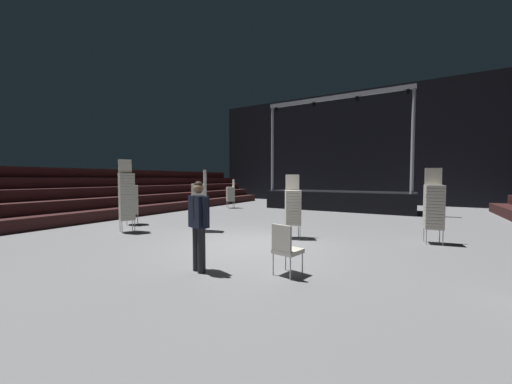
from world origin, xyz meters
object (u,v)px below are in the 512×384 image
Objects in this scene: stage_riser at (338,198)px; loose_chair_near_man at (286,247)px; man_with_tie at (199,221)px; chair_stack_rear_right at (231,194)px; chair_stack_front_left at (127,196)px; chair_stack_mid_right at (199,200)px; chair_stack_mid_centre at (293,206)px; chair_stack_rear_left at (434,206)px; chair_stack_front_right at (132,199)px.

loose_chair_near_man is (1.83, -11.55, -0.10)m from stage_riser.
stage_riser reaches higher than man_with_tie.
chair_stack_front_left is at bearing 142.35° from chair_stack_rear_right.
stage_riser is 6.24m from chair_stack_rear_right.
chair_stack_rear_right is at bearing -4.82° from chair_stack_mid_right.
loose_chair_near_man is at bearing -139.10° from man_with_tie.
chair_stack_mid_right is 3.18m from chair_stack_mid_centre.
chair_stack_mid_right is 6.93m from chair_stack_rear_left.
chair_stack_front_right is at bearing 3.59° from chair_stack_rear_left.
chair_stack_rear_left is (9.84, 2.01, 0.04)m from chair_stack_front_right.
chair_stack_front_right reaches higher than man_with_tie.
chair_stack_rear_right is (-5.74, -2.44, 0.23)m from stage_riser.
chair_stack_mid_centre is (5.08, 1.84, -0.25)m from chair_stack_front_left.
man_with_tie is 1.00× the size of chair_stack_rear_right.
chair_stack_front_right is at bearing 63.34° from chair_stack_mid_right.
stage_riser is 3.97× the size of chair_stack_front_right.
chair_stack_mid_right is at bearing -19.28° from chair_stack_mid_centre.
chair_stack_mid_right is 1.09× the size of chair_stack_mid_centre.
chair_stack_mid_right is 1.00× the size of chair_stack_rear_left.
loose_chair_near_man is at bearing -80.98° from stage_riser.
man_with_tie reaches higher than loose_chair_near_man.
man_with_tie is 1.69m from loose_chair_near_man.
chair_stack_mid_centre is (3.14, 0.51, -0.08)m from chair_stack_mid_right.
loose_chair_near_man is at bearing 81.62° from chair_stack_mid_centre.
stage_riser reaches higher than chair_stack_front_left.
man_with_tie is 0.87× the size of chair_stack_front_right.
chair_stack_mid_centre is 0.92× the size of chair_stack_rear_left.
chair_stack_rear_left is at bearing 135.34° from chair_stack_front_left.
loose_chair_near_man is at bearing -152.69° from chair_stack_mid_right.
chair_stack_rear_right is at bearing -156.93° from stage_riser.
chair_stack_front_left is at bearing -178.98° from loose_chair_near_man.
chair_stack_rear_left is at bearing 170.60° from chair_stack_mid_centre.
loose_chair_near_man is (-2.44, -4.31, -0.49)m from chair_stack_rear_left.
stage_riser is 4.57× the size of chair_stack_rear_right.
chair_stack_rear_left reaches higher than chair_stack_mid_centre.
chair_stack_mid_right is at bearing 159.33° from chair_stack_rear_right.
man_with_tie is at bearing 164.46° from chair_stack_rear_right.
man_with_tie is 0.91× the size of chair_stack_mid_centre.
chair_stack_front_left is 1.61m from chair_stack_front_right.
stage_riser reaches higher than chair_stack_rear_right.
chair_stack_rear_left reaches higher than man_with_tie.
chair_stack_front_right is 6.32m from chair_stack_mid_centre.
chair_stack_front_right is 1.05× the size of chair_stack_mid_centre.
chair_stack_front_left is 2.53× the size of loose_chair_near_man.
chair_stack_front_left reaches higher than loose_chair_near_man.
chair_stack_mid_right and chair_stack_rear_left have the same top height.
stage_riser reaches higher than chair_stack_mid_right.
stage_riser is 8.51m from chair_stack_mid_centre.
chair_stack_mid_right is 5.00m from loose_chair_near_man.
chair_stack_rear_right is (-6.44, 6.03, -0.08)m from chair_stack_mid_centre.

